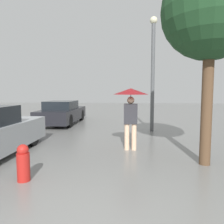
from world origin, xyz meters
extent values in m
cylinder|color=beige|center=(0.41, 4.05, 0.39)|extent=(0.15, 0.15, 0.78)
cylinder|color=beige|center=(0.62, 4.05, 0.39)|extent=(0.15, 0.15, 0.78)
cube|color=#2D2D33|center=(0.51, 4.05, 1.08)|extent=(0.39, 0.23, 0.59)
sphere|color=beige|center=(0.51, 4.05, 1.47)|extent=(0.21, 0.21, 0.21)
cylinder|color=#515456|center=(0.51, 4.05, 1.33)|extent=(0.02, 0.02, 0.62)
cone|color=maroon|center=(0.51, 4.05, 1.73)|extent=(1.02, 1.02, 0.18)
cylinder|color=black|center=(-2.59, 4.31, 0.28)|extent=(0.18, 0.56, 0.56)
cube|color=black|center=(-3.12, 9.21, 0.49)|extent=(1.64, 4.27, 0.62)
cube|color=black|center=(-3.12, 8.99, 1.01)|extent=(1.39, 1.92, 0.43)
cylinder|color=black|center=(-3.86, 10.53, 0.32)|extent=(0.18, 0.63, 0.63)
cylinder|color=black|center=(-2.38, 10.53, 0.32)|extent=(0.18, 0.63, 0.63)
cylinder|color=black|center=(-3.86, 7.88, 0.32)|extent=(0.18, 0.63, 0.63)
cylinder|color=black|center=(-2.38, 7.88, 0.32)|extent=(0.18, 0.63, 0.63)
cylinder|color=brown|center=(2.27, 2.90, 1.46)|extent=(0.25, 0.25, 2.92)
sphere|color=#1E4223|center=(2.27, 2.90, 3.53)|extent=(2.21, 2.21, 2.21)
cylinder|color=#515456|center=(1.47, 7.23, 2.30)|extent=(0.16, 0.16, 4.60)
sphere|color=beige|center=(1.47, 7.23, 4.69)|extent=(0.31, 0.31, 0.31)
cylinder|color=#B21E19|center=(-1.56, 1.63, 0.27)|extent=(0.24, 0.24, 0.55)
sphere|color=#B21E19|center=(-1.56, 1.63, 0.61)|extent=(0.22, 0.22, 0.22)
camera|label=1|loc=(0.47, -2.31, 1.73)|focal=35.00mm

